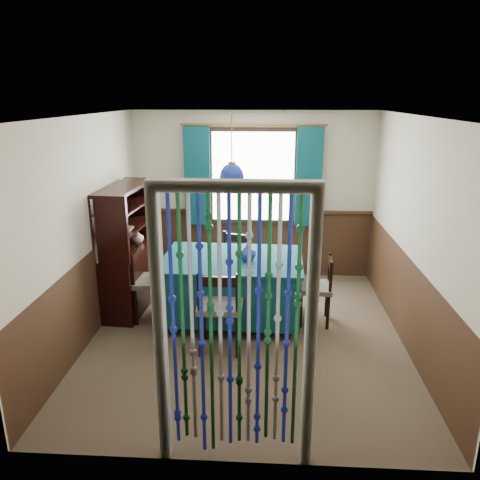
# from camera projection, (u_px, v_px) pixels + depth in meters

# --- Properties ---
(floor) EXTENTS (4.00, 4.00, 0.00)m
(floor) POSITION_uv_depth(u_px,v_px,m) (246.00, 335.00, 5.51)
(floor) COLOR brown
(floor) RESTS_ON ground
(ceiling) EXTENTS (4.00, 4.00, 0.00)m
(ceiling) POSITION_uv_depth(u_px,v_px,m) (247.00, 116.00, 4.77)
(ceiling) COLOR silver
(ceiling) RESTS_ON ground
(wall_back) EXTENTS (3.60, 0.00, 3.60)m
(wall_back) POSITION_uv_depth(u_px,v_px,m) (253.00, 196.00, 7.05)
(wall_back) COLOR beige
(wall_back) RESTS_ON ground
(wall_front) EXTENTS (3.60, 0.00, 3.60)m
(wall_front) POSITION_uv_depth(u_px,v_px,m) (234.00, 315.00, 3.23)
(wall_front) COLOR beige
(wall_front) RESTS_ON ground
(wall_left) EXTENTS (0.00, 4.00, 4.00)m
(wall_left) POSITION_uv_depth(u_px,v_px,m) (87.00, 231.00, 5.24)
(wall_left) COLOR beige
(wall_left) RESTS_ON ground
(wall_right) EXTENTS (0.00, 4.00, 4.00)m
(wall_right) POSITION_uv_depth(u_px,v_px,m) (414.00, 236.00, 5.04)
(wall_right) COLOR beige
(wall_right) RESTS_ON ground
(wainscot_back) EXTENTS (3.60, 0.00, 3.60)m
(wainscot_back) POSITION_uv_depth(u_px,v_px,m) (252.00, 243.00, 7.25)
(wainscot_back) COLOR #3C2517
(wainscot_back) RESTS_ON ground
(wainscot_front) EXTENTS (3.60, 0.00, 3.60)m
(wainscot_front) POSITION_uv_depth(u_px,v_px,m) (234.00, 405.00, 3.47)
(wainscot_front) COLOR #3C2517
(wainscot_front) RESTS_ON ground
(wainscot_left) EXTENTS (0.00, 4.00, 4.00)m
(wainscot_left) POSITION_uv_depth(u_px,v_px,m) (94.00, 292.00, 5.46)
(wainscot_left) COLOR #3C2517
(wainscot_left) RESTS_ON ground
(wainscot_right) EXTENTS (0.00, 4.00, 4.00)m
(wainscot_right) POSITION_uv_depth(u_px,v_px,m) (405.00, 300.00, 5.26)
(wainscot_right) COLOR #3C2517
(wainscot_right) RESTS_ON ground
(window) EXTENTS (1.32, 0.12, 1.42)m
(window) POSITION_uv_depth(u_px,v_px,m) (253.00, 177.00, 6.91)
(window) COLOR black
(window) RESTS_ON wall_back
(doorway) EXTENTS (1.16, 0.12, 2.18)m
(doorway) POSITION_uv_depth(u_px,v_px,m) (235.00, 336.00, 3.35)
(doorway) COLOR silver
(doorway) RESTS_ON ground
(dining_table) EXTENTS (1.73, 1.22, 0.82)m
(dining_table) POSITION_uv_depth(u_px,v_px,m) (232.00, 284.00, 5.76)
(dining_table) COLOR #0E3F4A
(dining_table) RESTS_ON floor
(chair_near) EXTENTS (0.48, 0.46, 0.97)m
(chair_near) POSITION_uv_depth(u_px,v_px,m) (220.00, 307.00, 5.04)
(chair_near) COLOR black
(chair_near) RESTS_ON floor
(chair_far) EXTENTS (0.53, 0.51, 0.90)m
(chair_far) POSITION_uv_depth(u_px,v_px,m) (234.00, 264.00, 6.42)
(chair_far) COLOR black
(chair_far) RESTS_ON floor
(chair_left) EXTENTS (0.47, 0.49, 0.92)m
(chair_left) POSITION_uv_depth(u_px,v_px,m) (149.00, 282.00, 5.79)
(chair_left) COLOR black
(chair_left) RESTS_ON floor
(chair_right) EXTENTS (0.43, 0.45, 0.86)m
(chair_right) POSITION_uv_depth(u_px,v_px,m) (317.00, 288.00, 5.70)
(chair_right) COLOR black
(chair_right) RESTS_ON floor
(sideboard) EXTENTS (0.52, 1.27, 1.63)m
(sideboard) POSITION_uv_depth(u_px,v_px,m) (130.00, 265.00, 6.11)
(sideboard) COLOR black
(sideboard) RESTS_ON floor
(pendant_lamp) EXTENTS (0.28, 0.28, 0.89)m
(pendant_lamp) POSITION_uv_depth(u_px,v_px,m) (232.00, 178.00, 5.37)
(pendant_lamp) COLOR olive
(pendant_lamp) RESTS_ON ceiling
(vase_table) EXTENTS (0.19, 0.19, 0.19)m
(vase_table) POSITION_uv_depth(u_px,v_px,m) (248.00, 253.00, 5.55)
(vase_table) COLOR navy
(vase_table) RESTS_ON dining_table
(bowl_shelf) EXTENTS (0.25, 0.25, 0.06)m
(bowl_shelf) POSITION_uv_depth(u_px,v_px,m) (125.00, 230.00, 5.67)
(bowl_shelf) COLOR beige
(bowl_shelf) RESTS_ON sideboard
(vase_sideboard) EXTENTS (0.21, 0.21, 0.18)m
(vase_sideboard) POSITION_uv_depth(u_px,v_px,m) (138.00, 236.00, 6.24)
(vase_sideboard) COLOR beige
(vase_sideboard) RESTS_ON sideboard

